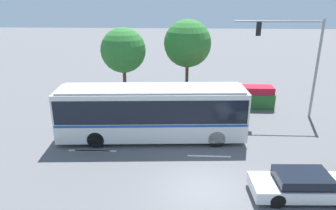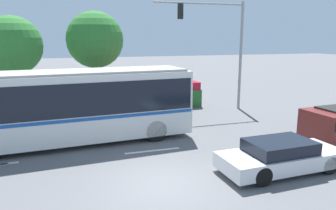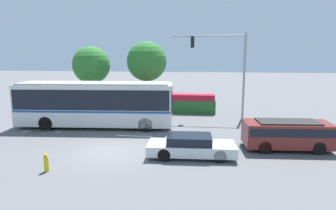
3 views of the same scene
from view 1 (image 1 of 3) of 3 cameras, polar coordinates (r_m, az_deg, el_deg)
ground_plane at (r=15.13m, az=6.24°, el=-14.90°), size 140.00×140.00×0.00m
city_bus at (r=19.02m, az=-2.93°, el=-0.93°), size 11.39×3.34×3.30m
sedan_foreground at (r=15.49m, az=23.29°, el=-13.19°), size 4.66×1.97×1.16m
traffic_light_pole at (r=23.59m, az=22.60°, el=8.75°), size 6.01×0.24×6.98m
flowering_hedge at (r=25.18m, az=9.44°, el=1.54°), size 8.28×1.32×1.70m
street_tree_left at (r=25.61m, az=-8.10°, el=9.77°), size 3.59×3.59×6.05m
street_tree_centre at (r=26.80m, az=3.56°, el=11.04°), size 3.97×3.97×6.56m
lane_stripe_near at (r=18.80m, az=-14.12°, el=-8.03°), size 2.40×0.16×0.01m
lane_stripe_mid at (r=18.72m, az=-12.98°, el=-8.06°), size 2.40×0.16×0.01m
lane_stripe_far at (r=17.83m, az=7.47°, el=-9.17°), size 2.40×0.16×0.01m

